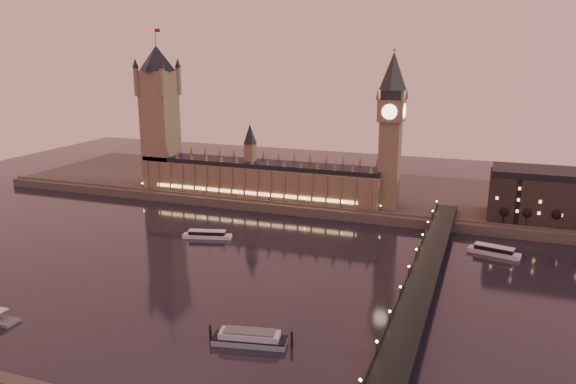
# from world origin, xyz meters

# --- Properties ---
(ground) EXTENTS (700.00, 700.00, 0.00)m
(ground) POSITION_xyz_m (0.00, 0.00, 0.00)
(ground) COLOR black
(ground) RESTS_ON ground
(far_embankment) EXTENTS (560.00, 130.00, 6.00)m
(far_embankment) POSITION_xyz_m (30.00, 165.00, 3.00)
(far_embankment) COLOR #423D35
(far_embankment) RESTS_ON ground
(palace_of_westminster) EXTENTS (180.00, 26.62, 52.00)m
(palace_of_westminster) POSITION_xyz_m (-40.12, 120.99, 21.71)
(palace_of_westminster) COLOR brown
(palace_of_westminster) RESTS_ON ground
(victoria_tower) EXTENTS (31.68, 31.68, 118.00)m
(victoria_tower) POSITION_xyz_m (-120.00, 121.00, 65.79)
(victoria_tower) COLOR brown
(victoria_tower) RESTS_ON ground
(big_ben) EXTENTS (17.68, 17.68, 104.00)m
(big_ben) POSITION_xyz_m (53.99, 120.99, 63.95)
(big_ben) COLOR brown
(big_ben) RESTS_ON ground
(westminster_bridge) EXTENTS (13.20, 260.00, 15.30)m
(westminster_bridge) POSITION_xyz_m (91.61, 0.00, 5.52)
(westminster_bridge) COLOR black
(westminster_bridge) RESTS_ON ground
(bare_tree_0) EXTENTS (5.57, 5.57, 11.33)m
(bare_tree_0) POSITION_xyz_m (126.38, 109.00, 14.45)
(bare_tree_0) COLOR black
(bare_tree_0) RESTS_ON ground
(bare_tree_1) EXTENTS (5.57, 5.57, 11.33)m
(bare_tree_1) POSITION_xyz_m (141.06, 109.00, 14.45)
(bare_tree_1) COLOR black
(bare_tree_1) RESTS_ON ground
(bare_tree_2) EXTENTS (5.57, 5.57, 11.33)m
(bare_tree_2) POSITION_xyz_m (155.74, 109.00, 14.45)
(bare_tree_2) COLOR black
(bare_tree_2) RESTS_ON ground
(cruise_boat_a) EXTENTS (29.72, 13.35, 4.65)m
(cruise_boat_a) POSITION_xyz_m (-38.32, 39.32, 2.05)
(cruise_boat_a) COLOR silver
(cruise_boat_a) RESTS_ON ground
(cruise_boat_b) EXTENTS (28.21, 12.94, 5.05)m
(cruise_boat_b) POSITION_xyz_m (122.37, 68.58, 2.23)
(cruise_boat_b) COLOR silver
(cruise_boat_b) RESTS_ON ground
(moored_barge) EXTENTS (32.17, 13.30, 6.01)m
(moored_barge) POSITION_xyz_m (36.40, -65.92, 2.54)
(moored_barge) COLOR #829BA5
(moored_barge) RESTS_ON ground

